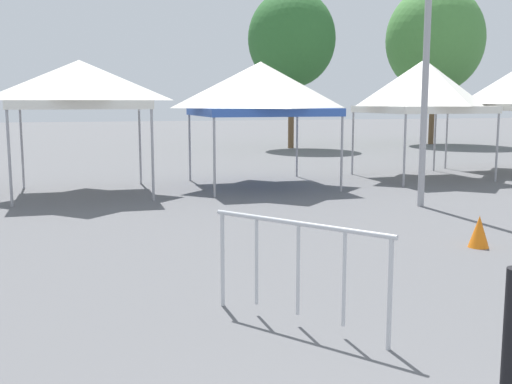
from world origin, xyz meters
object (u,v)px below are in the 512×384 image
(tree_behind_tents_left, at_px, (435,40))
(canopy_tent_behind_right, at_px, (80,85))
(traffic_cone_lot_center, at_px, (479,232))
(canopy_tent_center, at_px, (261,89))
(canopy_tent_left_of_center, at_px, (424,86))
(crowd_barrier_mid_lot, at_px, (298,253))
(tree_behind_tents_right, at_px, (292,39))

(tree_behind_tents_left, bearing_deg, canopy_tent_behind_right, -143.97)
(traffic_cone_lot_center, bearing_deg, canopy_tent_center, 98.15)
(tree_behind_tents_left, bearing_deg, canopy_tent_left_of_center, -123.75)
(canopy_tent_behind_right, relative_size, crowd_barrier_mid_lot, 1.86)
(tree_behind_tents_right, bearing_deg, canopy_tent_behind_right, -128.40)
(canopy_tent_center, bearing_deg, crowd_barrier_mid_lot, -105.37)
(canopy_tent_left_of_center, distance_m, tree_behind_tents_right, 12.53)
(tree_behind_tents_right, xyz_separation_m, tree_behind_tents_left, (8.13, 0.55, 0.24))
(canopy_tent_behind_right, height_order, canopy_tent_left_of_center, canopy_tent_left_of_center)
(canopy_tent_center, distance_m, canopy_tent_left_of_center, 5.02)
(canopy_tent_center, xyz_separation_m, canopy_tent_left_of_center, (5.01, 0.22, 0.10))
(canopy_tent_left_of_center, height_order, crowd_barrier_mid_lot, canopy_tent_left_of_center)
(tree_behind_tents_right, bearing_deg, traffic_cone_lot_center, -102.10)
(crowd_barrier_mid_lot, distance_m, traffic_cone_lot_center, 4.57)
(tree_behind_tents_left, bearing_deg, traffic_cone_lot_center, -120.94)
(canopy_tent_behind_right, bearing_deg, crowd_barrier_mid_lot, -79.71)
(canopy_tent_behind_right, bearing_deg, traffic_cone_lot_center, -53.12)
(canopy_tent_left_of_center, relative_size, crowd_barrier_mid_lot, 1.97)
(canopy_tent_center, distance_m, tree_behind_tents_right, 13.87)
(tree_behind_tents_right, bearing_deg, crowd_barrier_mid_lot, -110.01)
(canopy_tent_center, bearing_deg, tree_behind_tents_left, 43.83)
(canopy_tent_center, distance_m, traffic_cone_lot_center, 8.18)
(canopy_tent_center, bearing_deg, canopy_tent_behind_right, -177.85)
(canopy_tent_behind_right, xyz_separation_m, canopy_tent_left_of_center, (9.59, 0.39, 0.03))
(tree_behind_tents_right, distance_m, traffic_cone_lot_center, 21.28)
(tree_behind_tents_left, bearing_deg, crowd_barrier_mid_lot, -125.25)
(canopy_tent_center, relative_size, canopy_tent_left_of_center, 1.00)
(crowd_barrier_mid_lot, bearing_deg, traffic_cone_lot_center, 31.10)
(canopy_tent_behind_right, height_order, tree_behind_tents_right, tree_behind_tents_right)
(canopy_tent_behind_right, distance_m, tree_behind_tents_right, 16.35)
(canopy_tent_behind_right, bearing_deg, tree_behind_tents_left, 36.03)
(tree_behind_tents_left, relative_size, traffic_cone_lot_center, 16.42)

